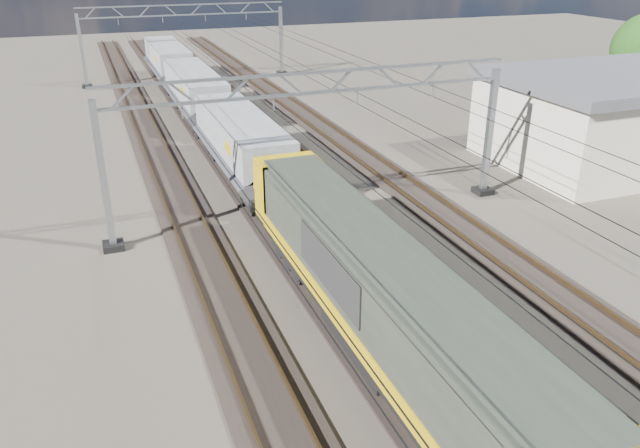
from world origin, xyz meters
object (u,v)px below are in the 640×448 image
object	(u,v)px
catenary_gantry_far	(186,39)
hopper_wagon_lead	(241,142)
locomotive	(380,293)
catenary_gantry_mid	(316,141)
hopper_wagon_mid	(195,90)
hopper_wagon_third	(168,60)

from	to	relation	value
catenary_gantry_far	hopper_wagon_lead	size ratio (longest dim) A/B	1.53
locomotive	hopper_wagon_lead	distance (m)	17.70
catenary_gantry_mid	hopper_wagon_mid	bearing A→B (deg)	95.49
catenary_gantry_far	locomotive	xyz separation A→B (m)	(-2.00, -47.10, -1.58)
catenary_gantry_far	hopper_wagon_mid	world-z (taller)	catenary_gantry_far
locomotive	catenary_gantry_mid	bearing A→B (deg)	79.78
hopper_wagon_mid	hopper_wagon_third	world-z (taller)	same
hopper_wagon_lead	hopper_wagon_mid	world-z (taller)	same
catenary_gantry_mid	hopper_wagon_third	size ratio (longest dim) A/B	1.53
catenary_gantry_mid	hopper_wagon_lead	size ratio (longest dim) A/B	1.53
hopper_wagon_mid	catenary_gantry_mid	bearing A→B (deg)	-84.51
locomotive	hopper_wagon_mid	distance (m)	31.90
locomotive	catenary_gantry_far	bearing A→B (deg)	87.57
catenary_gantry_mid	hopper_wagon_third	xyz separation A→B (m)	(-2.00, 35.00, -1.67)
hopper_wagon_lead	hopper_wagon_third	size ratio (longest dim) A/B	1.00
hopper_wagon_third	catenary_gantry_far	bearing A→B (deg)	26.60
catenary_gantry_mid	hopper_wagon_lead	world-z (taller)	catenary_gantry_mid
locomotive	hopper_wagon_third	world-z (taller)	locomotive
hopper_wagon_lead	hopper_wagon_mid	distance (m)	14.20
hopper_wagon_lead	hopper_wagon_mid	bearing A→B (deg)	90.00
catenary_gantry_mid	hopper_wagon_mid	xyz separation A→B (m)	(-2.00, 20.80, -1.67)
catenary_gantry_mid	hopper_wagon_lead	xyz separation A→B (m)	(-2.00, 6.60, -1.67)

